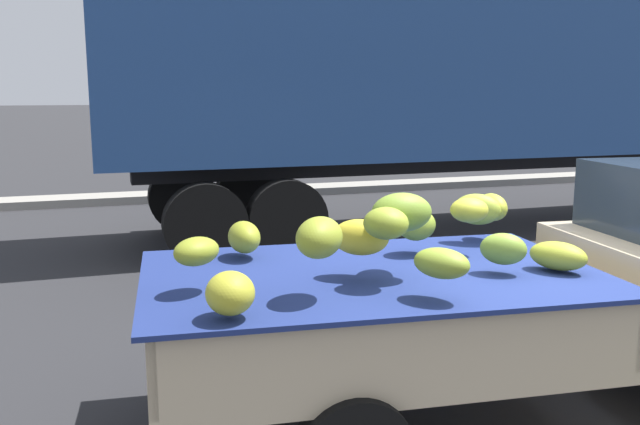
# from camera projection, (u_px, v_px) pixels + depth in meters

# --- Properties ---
(ground) EXTENTS (220.00, 220.00, 0.00)m
(ground) POSITION_uv_depth(u_px,v_px,m) (538.00, 416.00, 4.71)
(ground) COLOR #28282B
(curb_strip) EXTENTS (80.00, 0.80, 0.16)m
(curb_strip) POSITION_uv_depth(u_px,v_px,m) (238.00, 193.00, 14.45)
(curb_strip) COLOR gray
(curb_strip) RESTS_ON ground
(semi_trailer) EXTENTS (12.00, 2.70, 3.95)m
(semi_trailer) POSITION_uv_depth(u_px,v_px,m) (479.00, 71.00, 10.85)
(semi_trailer) COLOR navy
(semi_trailer) RESTS_ON ground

